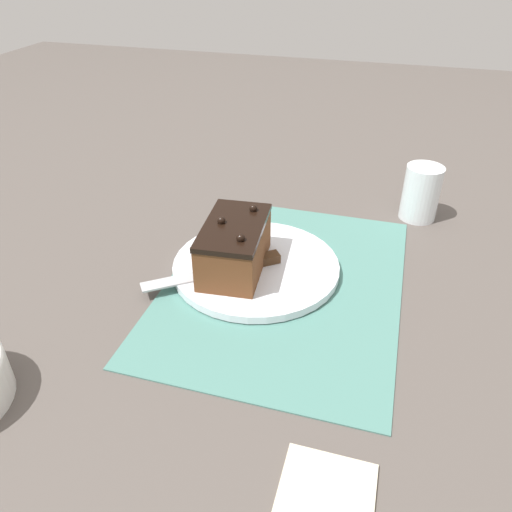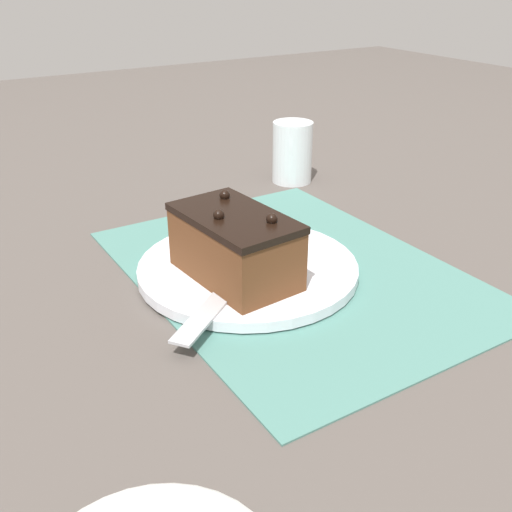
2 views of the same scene
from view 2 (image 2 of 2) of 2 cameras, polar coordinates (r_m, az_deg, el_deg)
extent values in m
plane|color=#544C47|center=(0.71, 3.45, -1.50)|extent=(3.00, 3.00, 0.00)
cube|color=slate|center=(0.71, 3.45, -1.36)|extent=(0.46, 0.34, 0.00)
cylinder|color=white|center=(0.70, -0.77, -1.16)|extent=(0.26, 0.26, 0.01)
cube|color=brown|center=(0.65, -2.17, 0.75)|extent=(0.15, 0.10, 0.07)
cube|color=black|center=(0.64, -2.22, 3.76)|extent=(0.15, 0.10, 0.01)
sphere|color=black|center=(0.68, -3.01, 5.83)|extent=(0.01, 0.01, 0.01)
sphere|color=black|center=(0.63, -3.66, 3.99)|extent=(0.01, 0.01, 0.01)
sphere|color=black|center=(0.61, 1.51, 3.57)|extent=(0.01, 0.01, 0.01)
cube|color=#472D19|center=(0.69, -0.42, -0.21)|extent=(0.06, 0.07, 0.01)
cube|color=#B7BABF|center=(0.61, -4.17, -4.82)|extent=(0.10, 0.13, 0.00)
cylinder|color=white|center=(1.00, 3.48, 9.84)|extent=(0.07, 0.07, 0.10)
camera|label=1|loc=(0.51, 74.94, 21.94)|focal=35.00mm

